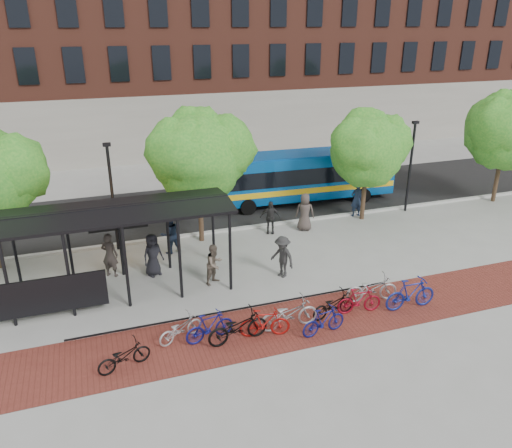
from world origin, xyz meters
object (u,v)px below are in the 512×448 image
object	(u,v)px
pedestrian_1	(110,255)
bike_3	(210,327)
bike_6	(289,314)
pedestrian_4	(270,217)
bike_9	(359,300)
pedestrian_9	(282,257)
bike_4	(238,327)
bike_8	(333,305)
bike_11	(411,294)
bus_shelter	(88,224)
pedestrian_6	(305,212)
bike_2	(180,328)
pedestrian_7	(357,199)
bike_10	(372,288)
tree_b	(200,152)
pedestrian_8	(215,264)
bike_5	(265,323)
tree_c	(369,146)
bike_7	(324,321)
bike_0	(124,356)
tree_d	(507,127)
pedestrian_2	(170,234)
lamp_post_right	(411,164)
lamp_post_left	(112,194)
pedestrian_0	(153,255)

from	to	relation	value
pedestrian_1	bike_3	bearing A→B (deg)	145.72
bike_6	pedestrian_4	distance (m)	8.57
bike_9	pedestrian_9	bearing A→B (deg)	31.55
bike_3	bike_4	xyz separation A→B (m)	(0.88, -0.38, 0.03)
bike_8	pedestrian_4	distance (m)	8.08
bike_3	bike_11	xyz separation A→B (m)	(7.60, -0.48, 0.10)
bus_shelter	pedestrian_6	size ratio (longest dim) A/B	5.38
bike_2	bike_11	bearing A→B (deg)	-118.17
bus_shelter	pedestrian_7	size ratio (longest dim) A/B	5.41
bike_10	pedestrian_1	world-z (taller)	pedestrian_1
bike_3	tree_b	bearing A→B (deg)	-22.91
pedestrian_8	bike_5	bearing A→B (deg)	-115.06
tree_c	bike_8	world-z (taller)	tree_c
bike_6	bike_7	size ratio (longest dim) A/B	1.26
bike_9	pedestrian_8	world-z (taller)	pedestrian_8
bike_8	bike_10	bearing A→B (deg)	-85.35
tree_c	bike_0	distance (m)	16.67
pedestrian_7	tree_c	bearing A→B (deg)	110.65
tree_b	tree_c	bearing A→B (deg)	-0.00
bus_shelter	bike_5	distance (m)	7.63
tree_d	pedestrian_2	size ratio (longest dim) A/B	3.50
bike_5	pedestrian_9	bearing A→B (deg)	-17.19
pedestrian_4	pedestrian_6	bearing A→B (deg)	15.57
bike_4	pedestrian_6	distance (m)	10.28
bike_3	bike_5	bearing A→B (deg)	-113.19
lamp_post_right	bike_0	xyz separation A→B (m)	(-16.53, -9.16, -2.30)
lamp_post_left	bike_4	world-z (taller)	lamp_post_left
bike_4	pedestrian_7	xyz separation A→B (m)	(9.66, 9.15, 0.42)
bike_6	bike_7	xyz separation A→B (m)	(0.99, -0.73, -0.05)
bike_9	tree_d	bearing A→B (deg)	-52.12
bike_10	pedestrian_1	xyz separation A→B (m)	(-9.36, 5.38, 0.44)
bike_8	pedestrian_4	bearing A→B (deg)	-14.13
bus_shelter	pedestrian_7	bearing A→B (deg)	16.97
bus_shelter	bike_6	size ratio (longest dim) A/B	4.92
tree_d	pedestrian_9	size ratio (longest dim) A/B	3.57
tree_c	bike_9	bearing A→B (deg)	-121.15
pedestrian_4	pedestrian_1	bearing A→B (deg)	-143.71
pedestrian_1	pedestrian_4	world-z (taller)	pedestrian_1
bike_6	pedestrian_4	xyz separation A→B (m)	(2.37, 8.23, 0.29)
lamp_post_left	pedestrian_6	xyz separation A→B (m)	(9.36, -0.71, -1.76)
bike_11	bike_10	bearing A→B (deg)	49.71
lamp_post_right	pedestrian_7	xyz separation A→B (m)	(-3.12, 0.20, -1.77)
pedestrian_0	pedestrian_1	distance (m)	1.79
bike_3	pedestrian_0	bearing A→B (deg)	0.54
lamp_post_left	bike_8	distance (m)	11.30
pedestrian_2	pedestrian_6	size ratio (longest dim) A/B	0.95
tree_d	bike_0	bearing A→B (deg)	-158.51
bike_2	bike_11	xyz separation A→B (m)	(8.54, -0.82, 0.18)
lamp_post_right	pedestrian_7	size ratio (longest dim) A/B	2.62
bike_8	bike_10	xyz separation A→B (m)	(1.89, 0.51, 0.06)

